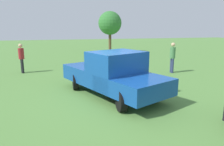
{
  "coord_description": "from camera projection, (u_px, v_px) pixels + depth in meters",
  "views": [
    {
      "loc": [
        7.58,
        -1.93,
        2.7
      ],
      "look_at": [
        -0.29,
        0.14,
        0.9
      ],
      "focal_mm": 33.35,
      "sensor_mm": 36.0,
      "label": 1
    }
  ],
  "objects": [
    {
      "name": "pickup_truck",
      "position": [
        114.0,
        73.0,
        8.24
      ],
      "size": [
        5.23,
        3.72,
        1.79
      ],
      "rotation": [
        0.0,
        0.0,
        3.55
      ],
      "color": "black",
      "rests_on": "ground_plane"
    },
    {
      "name": "ground_plane",
      "position": [
        110.0,
        97.0,
        8.22
      ],
      "size": [
        80.0,
        80.0,
        0.0
      ],
      "primitive_type": "plane",
      "color": "#54843D"
    },
    {
      "name": "person_visitor",
      "position": [
        172.0,
        56.0,
        12.41
      ],
      "size": [
        0.36,
        0.36,
        1.81
      ],
      "rotation": [
        0.0,
        0.0,
        4.58
      ],
      "color": "navy",
      "rests_on": "ground_plane"
    },
    {
      "name": "person_bystander",
      "position": [
        21.0,
        56.0,
        12.35
      ],
      "size": [
        0.4,
        0.4,
        1.75
      ],
      "rotation": [
        0.0,
        0.0,
        5.03
      ],
      "color": "black",
      "rests_on": "ground_plane"
    },
    {
      "name": "tree_back_left",
      "position": [
        110.0,
        23.0,
        21.68
      ],
      "size": [
        2.43,
        2.43,
        4.33
      ],
      "color": "brown",
      "rests_on": "ground_plane"
    }
  ]
}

